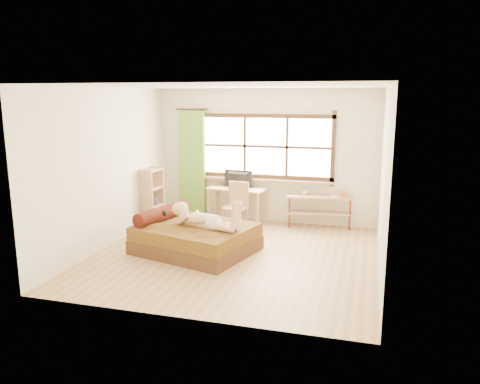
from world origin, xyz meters
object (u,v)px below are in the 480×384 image
(kitten, at_px, (158,215))
(desk, at_px, (237,193))
(woman, at_px, (203,211))
(chair, at_px, (237,203))
(pipe_shelf, at_px, (320,204))
(bookshelf, at_px, (152,197))
(bed, at_px, (194,237))

(kitten, xyz_separation_m, desk, (0.88, 1.81, 0.07))
(woman, height_order, chair, woman)
(woman, height_order, kitten, woman)
(pipe_shelf, xyz_separation_m, bookshelf, (-3.22, -0.79, 0.12))
(pipe_shelf, bearing_deg, desk, 175.09)
(desk, bearing_deg, bookshelf, -149.86)
(bed, relative_size, bookshelf, 1.83)
(kitten, relative_size, bookshelf, 0.23)
(kitten, relative_size, chair, 0.30)
(woman, bearing_deg, bookshelf, 155.18)
(bed, height_order, chair, chair)
(bed, height_order, bookshelf, bookshelf)
(desk, relative_size, pipe_shelf, 0.93)
(bed, bearing_deg, woman, -2.55)
(woman, relative_size, desk, 1.04)
(kitten, height_order, chair, chair)
(kitten, bearing_deg, bed, 7.73)
(desk, height_order, pipe_shelf, desk)
(bookshelf, bearing_deg, bed, -39.47)
(woman, bearing_deg, bed, 177.45)
(kitten, relative_size, desk, 0.22)
(pipe_shelf, bearing_deg, woman, -137.93)
(chair, height_order, pipe_shelf, chair)
(bed, bearing_deg, pipe_shelf, 62.39)
(kitten, bearing_deg, desk, 79.33)
(kitten, bearing_deg, woman, 5.38)
(kitten, distance_m, pipe_shelf, 3.20)
(woman, distance_m, chair, 1.61)
(pipe_shelf, bearing_deg, chair, -171.68)
(chair, distance_m, pipe_shelf, 1.64)
(bed, xyz_separation_m, desk, (0.20, 1.90, 0.39))
(chair, bearing_deg, woman, -87.34)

